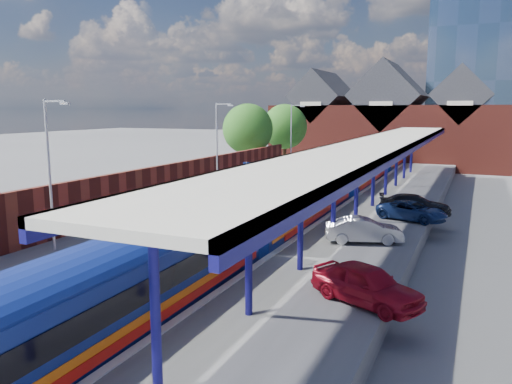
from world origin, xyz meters
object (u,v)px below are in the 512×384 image
(lamp_post_c, at_px, (218,144))
(parked_car_blue, at_px, (412,211))
(parked_car_dark, at_px, (415,205))
(train, at_px, (333,182))
(platform_sign, at_px, (247,172))
(lamp_post_b, at_px, (51,166))
(parked_car_red, at_px, (366,284))
(lamp_post_d, at_px, (292,134))
(parked_car_silver, at_px, (364,230))

(lamp_post_c, distance_m, parked_car_blue, 14.99)
(lamp_post_c, distance_m, parked_car_dark, 14.74)
(lamp_post_c, bearing_deg, train, 24.28)
(lamp_post_c, bearing_deg, platform_sign, 55.74)
(lamp_post_b, distance_m, parked_car_blue, 20.03)
(lamp_post_c, height_order, parked_car_red, lamp_post_c)
(lamp_post_d, xyz_separation_m, parked_car_blue, (14.38, -18.49, -3.42))
(lamp_post_b, xyz_separation_m, platform_sign, (1.36, 18.00, -2.30))
(platform_sign, bearing_deg, lamp_post_b, -94.33)
(train, relative_size, parked_car_red, 16.35)
(train, xyz_separation_m, platform_sign, (-6.49, -1.54, 0.57))
(lamp_post_d, distance_m, parked_car_red, 35.81)
(train, xyz_separation_m, parked_car_dark, (6.47, -4.31, -0.49))
(lamp_post_c, xyz_separation_m, lamp_post_d, (0.00, 16.00, 0.00))
(parked_car_silver, distance_m, parked_car_blue, 6.36)
(parked_car_silver, bearing_deg, lamp_post_d, 6.79)
(platform_sign, relative_size, parked_car_blue, 0.61)
(train, distance_m, lamp_post_c, 9.08)
(parked_car_dark, bearing_deg, lamp_post_d, 30.07)
(lamp_post_b, bearing_deg, parked_car_blue, 43.21)
(parked_car_red, relative_size, parked_car_blue, 0.98)
(lamp_post_d, xyz_separation_m, platform_sign, (1.36, -14.00, -2.30))
(parked_car_silver, bearing_deg, parked_car_dark, -31.42)
(lamp_post_b, relative_size, platform_sign, 2.80)
(lamp_post_d, distance_m, parked_car_blue, 23.67)
(lamp_post_c, distance_m, parked_car_silver, 15.84)
(train, bearing_deg, lamp_post_c, -155.72)
(lamp_post_b, height_order, lamp_post_d, same)
(train, relative_size, lamp_post_b, 9.42)
(train, height_order, parked_car_silver, train)
(platform_sign, distance_m, parked_car_red, 22.80)
(parked_car_blue, bearing_deg, parked_car_silver, -176.20)
(lamp_post_c, bearing_deg, parked_car_silver, -34.00)
(lamp_post_d, xyz_separation_m, parked_car_red, (14.62, -32.52, -3.31))
(lamp_post_b, bearing_deg, train, 68.10)
(parked_car_red, xyz_separation_m, parked_car_silver, (-1.78, 7.86, -0.07))
(platform_sign, bearing_deg, parked_car_blue, -19.03)
(parked_car_silver, xyz_separation_m, parked_car_dark, (1.49, 7.89, 0.01))
(parked_car_blue, bearing_deg, platform_sign, 88.84)
(parked_car_red, bearing_deg, parked_car_blue, 26.81)
(lamp_post_d, distance_m, parked_car_dark, 22.31)
(lamp_post_b, relative_size, parked_car_blue, 1.71)
(train, xyz_separation_m, lamp_post_b, (-7.86, -19.54, 2.87))
(parked_car_dark, bearing_deg, parked_car_silver, 158.84)
(parked_car_red, bearing_deg, lamp_post_b, 113.79)
(lamp_post_b, bearing_deg, parked_car_red, -2.04)
(platform_sign, height_order, parked_car_dark, platform_sign)
(lamp_post_b, bearing_deg, lamp_post_d, 90.00)
(platform_sign, bearing_deg, parked_car_silver, -42.89)
(lamp_post_c, height_order, parked_car_dark, lamp_post_c)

